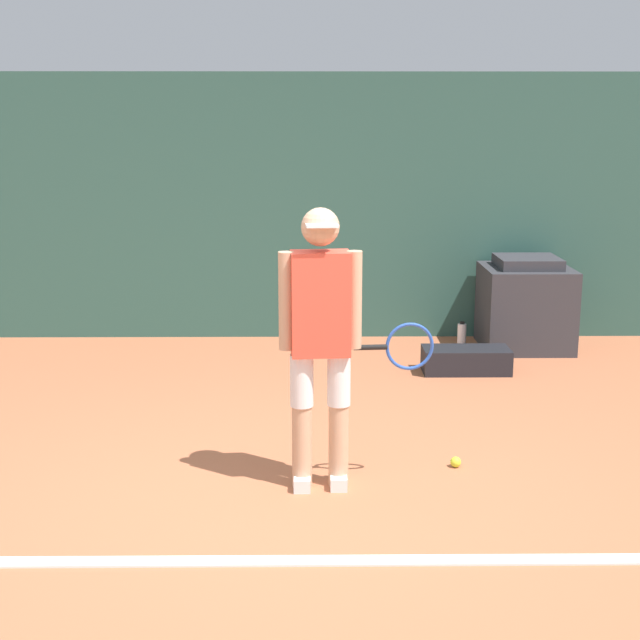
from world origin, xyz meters
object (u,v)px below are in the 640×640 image
(tennis_ball, at_px, (456,462))
(covered_chair, at_px, (525,305))
(equipment_bag, at_px, (466,360))
(water_bottle, at_px, (462,336))
(tennis_player, at_px, (322,336))

(tennis_ball, relative_size, covered_chair, 0.08)
(tennis_ball, distance_m, equipment_bag, 2.22)
(water_bottle, bearing_deg, tennis_ball, -100.08)
(tennis_player, xyz_separation_m, water_bottle, (1.39, 3.28, -0.81))
(tennis_player, height_order, equipment_bag, tennis_player)
(tennis_player, bearing_deg, water_bottle, 62.58)
(tennis_player, relative_size, equipment_bag, 2.22)
(equipment_bag, xyz_separation_m, water_bottle, (0.10, 0.82, 0.02))
(tennis_player, distance_m, covered_chair, 3.90)
(tennis_player, bearing_deg, equipment_bag, 57.83)
(covered_chair, distance_m, water_bottle, 0.68)
(equipment_bag, bearing_deg, tennis_player, -117.70)
(covered_chair, bearing_deg, tennis_ball, -110.63)
(tennis_ball, xyz_separation_m, covered_chair, (1.14, 3.03, 0.39))
(tennis_player, relative_size, water_bottle, 6.30)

